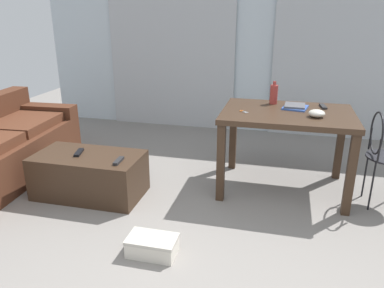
% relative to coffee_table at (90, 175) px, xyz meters
% --- Properties ---
extents(ground_plane, '(8.95, 8.95, 0.00)m').
position_rel_coffee_table_xyz_m(ground_plane, '(1.27, 0.21, -0.20)').
color(ground_plane, gray).
extents(wall_back, '(6.17, 0.10, 2.47)m').
position_rel_coffee_table_xyz_m(wall_back, '(1.27, 2.48, 1.03)').
color(wall_back, silver).
rests_on(wall_back, ground).
extents(curtains, '(4.21, 0.03, 2.13)m').
position_rel_coffee_table_xyz_m(curtains, '(1.27, 2.39, 0.86)').
color(curtains, '#B2B7BC').
rests_on(curtains, ground).
extents(coffee_table, '(1.00, 0.54, 0.41)m').
position_rel_coffee_table_xyz_m(coffee_table, '(0.00, 0.00, 0.00)').
color(coffee_table, '#382619').
rests_on(coffee_table, ground).
extents(craft_table, '(1.20, 0.87, 0.78)m').
position_rel_coffee_table_xyz_m(craft_table, '(1.77, 0.59, 0.47)').
color(craft_table, '#382619').
rests_on(craft_table, ground).
extents(wire_chair, '(0.38, 0.38, 0.86)m').
position_rel_coffee_table_xyz_m(wire_chair, '(2.59, 0.46, 0.33)').
color(wire_chair, black).
rests_on(wire_chair, ground).
extents(bottle_near, '(0.08, 0.08, 0.23)m').
position_rel_coffee_table_xyz_m(bottle_near, '(1.62, 0.86, 0.68)').
color(bottle_near, '#99332D').
rests_on(bottle_near, craft_table).
extents(bowl, '(0.14, 0.14, 0.07)m').
position_rel_coffee_table_xyz_m(bowl, '(2.01, 0.45, 0.61)').
color(bowl, beige).
rests_on(bowl, craft_table).
extents(book_stack, '(0.26, 0.28, 0.03)m').
position_rel_coffee_table_xyz_m(book_stack, '(1.83, 0.73, 0.60)').
color(book_stack, '#33519E').
rests_on(book_stack, craft_table).
extents(tv_remote_on_table, '(0.07, 0.18, 0.02)m').
position_rel_coffee_table_xyz_m(tv_remote_on_table, '(2.10, 0.83, 0.59)').
color(tv_remote_on_table, '#232326').
rests_on(tv_remote_on_table, craft_table).
extents(scissors, '(0.09, 0.09, 0.00)m').
position_rel_coffee_table_xyz_m(scissors, '(1.36, 0.48, 0.58)').
color(scissors, '#9EA0A5').
rests_on(scissors, craft_table).
extents(tv_remote_primary, '(0.09, 0.19, 0.02)m').
position_rel_coffee_table_xyz_m(tv_remote_primary, '(-0.09, 0.01, 0.21)').
color(tv_remote_primary, black).
rests_on(tv_remote_primary, coffee_table).
extents(tv_remote_secondary, '(0.05, 0.17, 0.03)m').
position_rel_coffee_table_xyz_m(tv_remote_secondary, '(0.35, -0.09, 0.22)').
color(tv_remote_secondary, '#232326').
rests_on(tv_remote_secondary, coffee_table).
extents(shoebox, '(0.36, 0.22, 0.14)m').
position_rel_coffee_table_xyz_m(shoebox, '(0.89, -0.74, -0.13)').
color(shoebox, beige).
rests_on(shoebox, ground).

